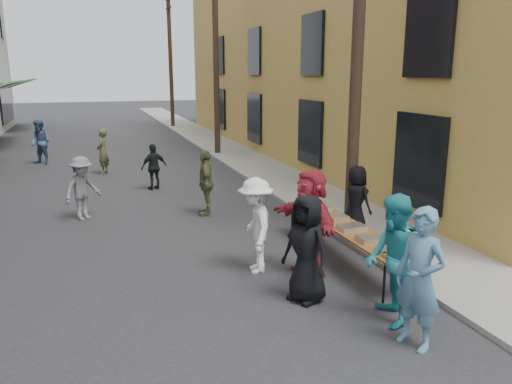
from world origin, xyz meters
TOP-DOWN VIEW (x-y plane):
  - ground at (0.00, 0.00)m, footprint 120.00×120.00m
  - sidewalk at (5.00, 15.00)m, footprint 2.20×60.00m
  - building_ochre at (11.10, 14.00)m, footprint 10.00×28.00m
  - utility_pole_near at (4.30, 3.00)m, footprint 0.26×0.26m
  - utility_pole_mid at (4.30, 15.00)m, footprint 0.26×0.26m
  - utility_pole_far at (4.30, 27.00)m, footprint 0.26×0.26m
  - serving_table at (3.37, 1.59)m, footprint 0.70×4.00m
  - catering_tray_sausage at (3.37, -0.06)m, footprint 0.50×0.33m
  - catering_tray_foil_b at (3.37, 0.59)m, footprint 0.50×0.33m
  - catering_tray_buns at (3.37, 1.29)m, footprint 0.50×0.33m
  - catering_tray_foil_d at (3.37, 1.99)m, footprint 0.50×0.33m
  - catering_tray_buns_end at (3.37, 2.69)m, footprint 0.50×0.33m
  - condiment_jar_a at (3.15, -0.36)m, footprint 0.07×0.07m
  - condiment_jar_b at (3.15, -0.26)m, footprint 0.07×0.07m
  - condiment_jar_c at (3.15, -0.16)m, footprint 0.07×0.07m
  - cup_stack at (3.57, -0.31)m, footprint 0.08×0.08m
  - guest_front_a at (1.98, 0.26)m, footprint 0.87×1.02m
  - guest_front_b at (2.81, -1.49)m, footprint 0.66×0.82m
  - guest_front_c at (2.86, -0.82)m, footprint 0.99×1.12m
  - guest_front_d at (1.60, 1.68)m, footprint 0.83×1.24m
  - guest_front_e at (1.60, 5.70)m, footprint 0.61×1.06m
  - guest_queue_back at (2.47, 1.21)m, footprint 0.82×1.89m
  - server at (4.35, 2.84)m, footprint 0.71×0.87m
  - passerby_left at (-1.42, 6.27)m, footprint 1.17×1.12m
  - passerby_mid at (0.71, 9.01)m, footprint 0.92×0.61m
  - passerby_right at (-0.72, 12.10)m, footprint 0.58×0.70m
  - passerby_far at (-3.00, 15.01)m, footprint 1.10×1.06m

SIDE VIEW (x-z plane):
  - ground at x=0.00m, z-range 0.00..0.00m
  - sidewalk at x=5.00m, z-range 0.00..0.10m
  - serving_table at x=3.37m, z-range 0.34..1.09m
  - passerby_mid at x=0.71m, z-range 0.00..1.45m
  - catering_tray_sausage at x=3.37m, z-range 0.75..0.83m
  - catering_tray_foil_b at x=3.37m, z-range 0.75..0.83m
  - catering_tray_buns at x=3.37m, z-range 0.75..0.83m
  - catering_tray_foil_d at x=3.37m, z-range 0.75..0.83m
  - catering_tray_buns_end at x=3.37m, z-range 0.75..0.83m
  - condiment_jar_a at x=3.15m, z-range 0.75..0.83m
  - condiment_jar_b at x=3.15m, z-range 0.75..0.83m
  - condiment_jar_c at x=3.15m, z-range 0.75..0.83m
  - passerby_left at x=-1.42m, z-range 0.00..1.60m
  - cup_stack at x=3.57m, z-range 0.75..0.87m
  - passerby_right at x=-0.72m, z-range 0.00..1.65m
  - guest_front_e at x=1.60m, z-range 0.00..1.70m
  - server at x=4.35m, z-range 0.10..1.63m
  - guest_front_a at x=1.98m, z-range 0.00..1.76m
  - guest_front_d at x=1.60m, z-range 0.00..1.78m
  - passerby_far at x=-3.00m, z-range 0.00..1.78m
  - guest_front_b at x=2.81m, z-range 0.00..1.95m
  - guest_front_c at x=2.86m, z-range 0.00..1.95m
  - guest_queue_back at x=2.47m, z-range 0.00..1.98m
  - utility_pole_near at x=4.30m, z-range 0.00..9.00m
  - utility_pole_mid at x=4.30m, z-range 0.00..9.00m
  - utility_pole_far at x=4.30m, z-range 0.00..9.00m
  - building_ochre at x=11.10m, z-range 0.00..10.00m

